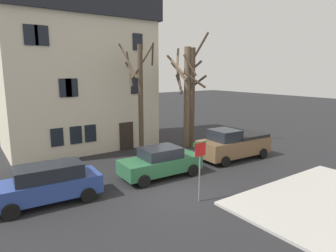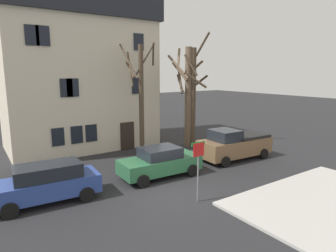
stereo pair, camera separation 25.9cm
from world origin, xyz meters
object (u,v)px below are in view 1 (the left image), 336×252
(tree_bare_near, at_px, (140,95))
(street_sign_pole, at_px, (200,160))
(tree_bare_mid, at_px, (187,94))
(car_blue_wagon, at_px, (48,183))
(bicycle_leaning, at_px, (71,171))
(car_green_sedan, at_px, (161,162))
(pickup_truck_brown, at_px, (234,144))
(building_main, at_px, (77,69))
(tree_bare_far, at_px, (191,94))

(tree_bare_near, bearing_deg, street_sign_pole, -101.79)
(tree_bare_mid, height_order, car_blue_wagon, tree_bare_mid)
(tree_bare_near, height_order, bicycle_leaning, tree_bare_near)
(car_green_sedan, relative_size, bicycle_leaning, 2.78)
(street_sign_pole, height_order, bicycle_leaning, street_sign_pole)
(car_blue_wagon, height_order, bicycle_leaning, car_blue_wagon)
(car_green_sedan, height_order, pickup_truck_brown, pickup_truck_brown)
(building_main, xyz_separation_m, pickup_truck_brown, (7.25, -9.58, -5.06))
(building_main, height_order, tree_bare_near, building_main)
(tree_bare_near, xyz_separation_m, street_sign_pole, (-1.74, -8.33, -2.31))
(car_blue_wagon, xyz_separation_m, pickup_truck_brown, (11.98, -0.02, 0.10))
(car_blue_wagon, distance_m, bicycle_leaning, 3.26)
(street_sign_pole, bearing_deg, tree_bare_far, 52.88)
(building_main, relative_size, street_sign_pole, 4.28)
(tree_bare_mid, bearing_deg, car_blue_wagon, -158.64)
(tree_bare_mid, distance_m, tree_bare_far, 0.38)
(building_main, xyz_separation_m, tree_bare_mid, (6.73, -5.08, -1.90))
(building_main, height_order, bicycle_leaning, building_main)
(car_blue_wagon, height_order, pickup_truck_brown, pickup_truck_brown)
(tree_bare_near, distance_m, car_green_sedan, 5.89)
(tree_bare_mid, xyz_separation_m, tree_bare_far, (0.36, -0.10, -0.03))
(car_blue_wagon, bearing_deg, building_main, 63.69)
(tree_bare_mid, bearing_deg, car_green_sedan, -140.22)
(tree_bare_mid, distance_m, bicycle_leaning, 10.54)
(tree_bare_far, height_order, car_green_sedan, tree_bare_far)
(building_main, bearing_deg, car_blue_wagon, -116.31)
(tree_bare_mid, distance_m, car_blue_wagon, 12.72)
(building_main, xyz_separation_m, street_sign_pole, (0.91, -13.35, -4.12))
(tree_bare_near, relative_size, car_green_sedan, 1.68)
(tree_bare_far, distance_m, car_green_sedan, 8.03)
(tree_bare_near, height_order, tree_bare_far, tree_bare_far)
(street_sign_pole, bearing_deg, tree_bare_near, 78.21)
(building_main, relative_size, car_green_sedan, 2.56)
(tree_bare_mid, bearing_deg, tree_bare_far, -14.84)
(car_blue_wagon, bearing_deg, tree_bare_near, 31.62)
(car_green_sedan, height_order, street_sign_pole, street_sign_pole)
(tree_bare_mid, distance_m, street_sign_pole, 10.36)
(building_main, distance_m, pickup_truck_brown, 13.04)
(pickup_truck_brown, bearing_deg, tree_bare_near, 135.29)
(tree_bare_near, relative_size, bicycle_leaning, 4.66)
(tree_bare_near, height_order, street_sign_pole, tree_bare_near)
(car_blue_wagon, xyz_separation_m, bicycle_leaning, (1.79, 2.66, -0.55))
(car_blue_wagon, xyz_separation_m, street_sign_pole, (5.63, -3.79, 1.03))
(car_blue_wagon, height_order, street_sign_pole, street_sign_pole)
(car_blue_wagon, relative_size, bicycle_leaning, 2.78)
(street_sign_pole, bearing_deg, tree_bare_mid, 54.84)
(car_green_sedan, bearing_deg, tree_bare_far, 37.39)
(tree_bare_mid, relative_size, street_sign_pole, 2.76)
(building_main, distance_m, street_sign_pole, 14.00)
(tree_bare_near, distance_m, tree_bare_far, 4.45)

